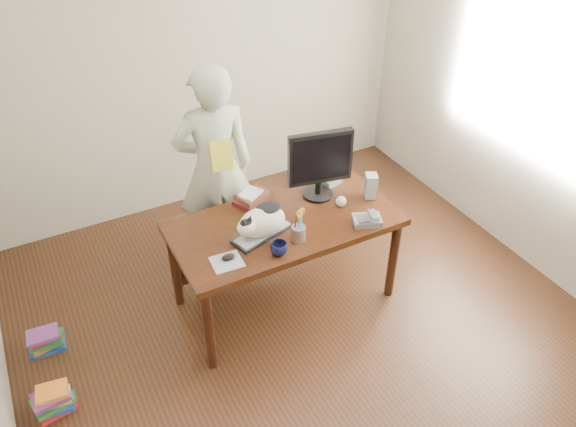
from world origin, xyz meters
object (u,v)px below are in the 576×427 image
(keyboard, at_px, (263,233))
(book_pile_a, at_px, (54,400))
(cat, at_px, (261,221))
(phone, at_px, (368,220))
(baseball, at_px, (341,201))
(mouse, at_px, (228,257))
(book_pile_b, at_px, (46,341))
(monitor, at_px, (320,162))
(coffee_mug, at_px, (279,248))
(calculator, at_px, (326,178))
(person, at_px, (215,168))
(pen_cup, at_px, (299,232))
(book_stack, at_px, (252,197))
(desk, at_px, (280,232))
(speaker, at_px, (371,186))

(keyboard, relative_size, book_pile_a, 1.71)
(cat, height_order, phone, cat)
(baseball, bearing_deg, mouse, -170.28)
(book_pile_a, bearing_deg, book_pile_b, 86.87)
(keyboard, relative_size, cat, 1.11)
(book_pile_a, height_order, book_pile_b, book_pile_a)
(cat, relative_size, monitor, 0.78)
(coffee_mug, distance_m, calculator, 0.93)
(person, xyz_separation_m, book_pile_a, (-1.53, -0.94, -0.76))
(pen_cup, height_order, mouse, pen_cup)
(keyboard, xyz_separation_m, book_stack, (0.10, 0.39, 0.03))
(desk, relative_size, speaker, 8.47)
(phone, distance_m, book_pile_b, 2.42)
(phone, bearing_deg, coffee_mug, -157.88)
(mouse, relative_size, speaker, 0.49)
(monitor, height_order, book_stack, monitor)
(cat, relative_size, baseball, 5.35)
(desk, bearing_deg, mouse, -152.10)
(cat, height_order, person, person)
(speaker, height_order, person, person)
(desk, bearing_deg, book_stack, 112.89)
(mouse, bearing_deg, monitor, 25.04)
(person, xyz_separation_m, book_pile_b, (-1.50, -0.39, -0.77))
(keyboard, distance_m, book_pile_b, 1.72)
(monitor, distance_m, book_pile_a, 2.35)
(cat, height_order, baseball, cat)
(monitor, relative_size, book_pile_b, 2.07)
(phone, relative_size, person, 0.14)
(coffee_mug, relative_size, book_stack, 0.37)
(book_pile_b, bearing_deg, pen_cup, -18.63)
(calculator, height_order, book_pile_b, calculator)
(book_pile_a, bearing_deg, cat, 4.75)
(desk, bearing_deg, cat, -145.10)
(cat, distance_m, phone, 0.76)
(pen_cup, bearing_deg, phone, -7.24)
(phone, bearing_deg, monitor, 128.53)
(monitor, distance_m, person, 0.86)
(keyboard, bearing_deg, mouse, -173.57)
(phone, bearing_deg, desk, 165.49)
(keyboard, height_order, book_pile_b, keyboard)
(book_pile_b, bearing_deg, monitor, -5.38)
(person, distance_m, book_pile_b, 1.73)
(mouse, bearing_deg, pen_cup, -0.39)
(person, bearing_deg, desk, 116.50)
(coffee_mug, relative_size, speaker, 0.59)
(mouse, height_order, calculator, calculator)
(person, height_order, book_pile_a, person)
(keyboard, bearing_deg, speaker, -13.15)
(monitor, relative_size, mouse, 5.79)
(cat, relative_size, book_stack, 1.40)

